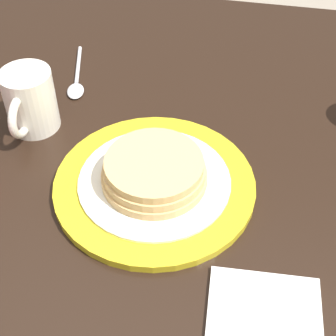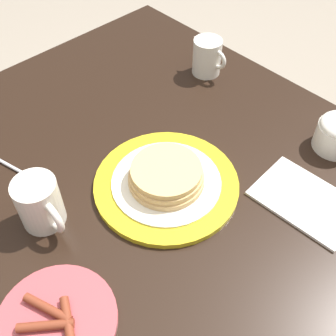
# 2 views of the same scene
# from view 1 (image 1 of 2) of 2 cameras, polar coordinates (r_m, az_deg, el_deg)

# --- Properties ---
(dining_table) EXTENTS (1.21, 0.97, 0.72)m
(dining_table) POSITION_cam_1_polar(r_m,az_deg,el_deg) (0.79, -4.33, -9.86)
(dining_table) COLOR black
(dining_table) RESTS_ON ground_plane
(pancake_plate) EXTENTS (0.28, 0.28, 0.05)m
(pancake_plate) POSITION_cam_1_polar(r_m,az_deg,el_deg) (0.70, -1.52, -1.24)
(pancake_plate) COLOR gold
(pancake_plate) RESTS_ON dining_table
(coffee_mug) EXTENTS (0.11, 0.08, 0.10)m
(coffee_mug) POSITION_cam_1_polar(r_m,az_deg,el_deg) (0.81, -15.10, 7.19)
(coffee_mug) COLOR silver
(coffee_mug) RESTS_ON dining_table
(spoon) EXTENTS (0.15, 0.06, 0.01)m
(spoon) POSITION_cam_1_polar(r_m,az_deg,el_deg) (0.91, -10.11, 9.40)
(spoon) COLOR silver
(spoon) RESTS_ON dining_table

